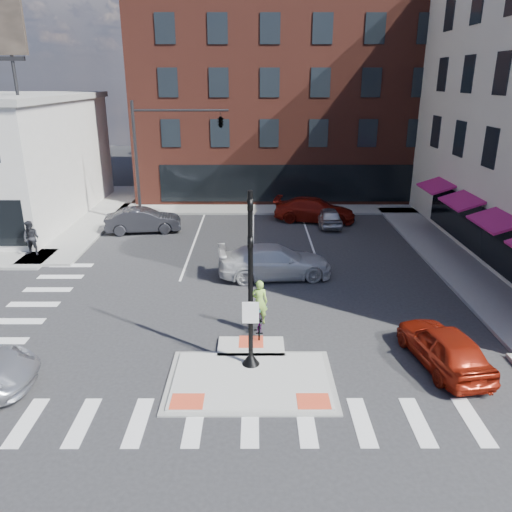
{
  "coord_description": "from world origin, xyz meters",
  "views": [
    {
      "loc": [
        0.14,
        -14.34,
        9.27
      ],
      "look_at": [
        0.19,
        6.05,
        2.0
      ],
      "focal_mm": 35.0,
      "sensor_mm": 36.0,
      "label": 1
    }
  ],
  "objects_px": {
    "red_sedan": "(444,346)",
    "bg_car_red": "(315,210)",
    "bg_car_dark": "(143,220)",
    "cyclist": "(259,316)",
    "pedestrian_a": "(31,238)",
    "bg_car_silver": "(328,216)",
    "white_pickup": "(275,262)"
  },
  "relations": [
    {
      "from": "red_sedan",
      "to": "pedestrian_a",
      "type": "height_order",
      "value": "pedestrian_a"
    },
    {
      "from": "red_sedan",
      "to": "bg_car_dark",
      "type": "bearing_deg",
      "value": -59.31
    },
    {
      "from": "white_pickup",
      "to": "cyclist",
      "type": "height_order",
      "value": "cyclist"
    },
    {
      "from": "bg_car_red",
      "to": "pedestrian_a",
      "type": "bearing_deg",
      "value": 126.36
    },
    {
      "from": "white_pickup",
      "to": "pedestrian_a",
      "type": "bearing_deg",
      "value": 71.95
    },
    {
      "from": "bg_car_silver",
      "to": "bg_car_red",
      "type": "xyz_separation_m",
      "value": [
        -0.79,
        1.1,
        0.17
      ]
    },
    {
      "from": "bg_car_dark",
      "to": "cyclist",
      "type": "height_order",
      "value": "cyclist"
    },
    {
      "from": "white_pickup",
      "to": "pedestrian_a",
      "type": "relative_size",
      "value": 2.9
    },
    {
      "from": "bg_car_silver",
      "to": "bg_car_red",
      "type": "bearing_deg",
      "value": -56.31
    },
    {
      "from": "pedestrian_a",
      "to": "bg_car_dark",
      "type": "bearing_deg",
      "value": 53.18
    },
    {
      "from": "red_sedan",
      "to": "bg_car_silver",
      "type": "relative_size",
      "value": 1.16
    },
    {
      "from": "cyclist",
      "to": "pedestrian_a",
      "type": "relative_size",
      "value": 1.15
    },
    {
      "from": "white_pickup",
      "to": "bg_car_silver",
      "type": "distance_m",
      "value": 9.93
    },
    {
      "from": "bg_car_dark",
      "to": "pedestrian_a",
      "type": "height_order",
      "value": "pedestrian_a"
    },
    {
      "from": "white_pickup",
      "to": "bg_car_red",
      "type": "relative_size",
      "value": 1.01
    },
    {
      "from": "red_sedan",
      "to": "white_pickup",
      "type": "height_order",
      "value": "white_pickup"
    },
    {
      "from": "bg_car_red",
      "to": "pedestrian_a",
      "type": "relative_size",
      "value": 2.88
    },
    {
      "from": "bg_car_red",
      "to": "pedestrian_a",
      "type": "xyz_separation_m",
      "value": [
        -16.23,
        -7.37,
        0.31
      ]
    },
    {
      "from": "bg_car_dark",
      "to": "bg_car_silver",
      "type": "height_order",
      "value": "bg_car_dark"
    },
    {
      "from": "red_sedan",
      "to": "bg_car_red",
      "type": "bearing_deg",
      "value": -92.69
    },
    {
      "from": "bg_car_silver",
      "to": "red_sedan",
      "type": "bearing_deg",
      "value": 93.11
    },
    {
      "from": "bg_car_dark",
      "to": "pedestrian_a",
      "type": "relative_size",
      "value": 2.47
    },
    {
      "from": "red_sedan",
      "to": "pedestrian_a",
      "type": "distance_m",
      "value": 21.54
    },
    {
      "from": "red_sedan",
      "to": "bg_car_dark",
      "type": "xyz_separation_m",
      "value": [
        -13.49,
        15.78,
        0.05
      ]
    },
    {
      "from": "bg_car_silver",
      "to": "pedestrian_a",
      "type": "distance_m",
      "value": 18.15
    },
    {
      "from": "bg_car_dark",
      "to": "cyclist",
      "type": "xyz_separation_m",
      "value": [
        7.26,
        -13.47,
        -0.04
      ]
    },
    {
      "from": "white_pickup",
      "to": "cyclist",
      "type": "bearing_deg",
      "value": 166.29
    },
    {
      "from": "bg_car_red",
      "to": "bg_car_dark",
      "type": "bearing_deg",
      "value": 114.83
    },
    {
      "from": "white_pickup",
      "to": "pedestrian_a",
      "type": "xyz_separation_m",
      "value": [
        -13.12,
        2.86,
        0.3
      ]
    },
    {
      "from": "bg_car_dark",
      "to": "cyclist",
      "type": "bearing_deg",
      "value": -160.46
    },
    {
      "from": "cyclist",
      "to": "bg_car_silver",
      "type": "bearing_deg",
      "value": -106.09
    },
    {
      "from": "red_sedan",
      "to": "bg_car_red",
      "type": "distance_m",
      "value": 18.49
    }
  ]
}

